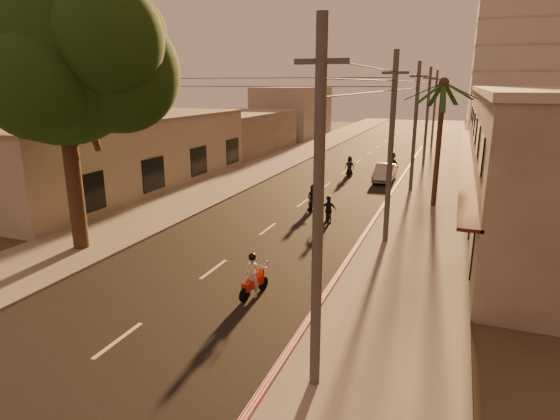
{
  "coord_description": "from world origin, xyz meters",
  "views": [
    {
      "loc": [
        9.08,
        -14.08,
        7.55
      ],
      "look_at": [
        1.11,
        6.91,
        1.45
      ],
      "focal_mm": 30.0,
      "sensor_mm": 36.0,
      "label": 1
    }
  ],
  "objects_px": {
    "palm_tree": "(443,90)",
    "scooter_mid_a": "(313,199)",
    "scooter_far_a": "(350,167)",
    "scooter_mid_b": "(328,211)",
    "scooter_red": "(253,277)",
    "broadleaf_tree": "(70,61)",
    "scooter_far_b": "(392,164)",
    "parked_car": "(385,173)"
  },
  "relations": [
    {
      "from": "scooter_mid_b",
      "to": "parked_car",
      "type": "height_order",
      "value": "scooter_mid_b"
    },
    {
      "from": "scooter_red",
      "to": "parked_car",
      "type": "relative_size",
      "value": 0.41
    },
    {
      "from": "broadleaf_tree",
      "to": "scooter_mid_b",
      "type": "bearing_deg",
      "value": 41.07
    },
    {
      "from": "scooter_mid_a",
      "to": "scooter_far_b",
      "type": "distance_m",
      "value": 14.1
    },
    {
      "from": "scooter_mid_a",
      "to": "broadleaf_tree",
      "type": "bearing_deg",
      "value": -126.83
    },
    {
      "from": "scooter_mid_a",
      "to": "scooter_mid_b",
      "type": "xyz_separation_m",
      "value": [
        1.58,
        -2.28,
        -0.02
      ]
    },
    {
      "from": "palm_tree",
      "to": "scooter_far_a",
      "type": "height_order",
      "value": "palm_tree"
    },
    {
      "from": "scooter_mid_b",
      "to": "parked_car",
      "type": "xyz_separation_m",
      "value": [
        1.18,
        12.77,
        -0.03
      ]
    },
    {
      "from": "scooter_red",
      "to": "scooter_mid_a",
      "type": "xyz_separation_m",
      "value": [
        -1.45,
        12.29,
        -0.01
      ]
    },
    {
      "from": "scooter_mid_b",
      "to": "broadleaf_tree",
      "type": "bearing_deg",
      "value": -154.35
    },
    {
      "from": "scooter_mid_b",
      "to": "scooter_far_a",
      "type": "relative_size",
      "value": 0.9
    },
    {
      "from": "scooter_far_a",
      "to": "scooter_far_b",
      "type": "distance_m",
      "value": 3.91
    },
    {
      "from": "broadleaf_tree",
      "to": "scooter_far_b",
      "type": "distance_m",
      "value": 27.51
    },
    {
      "from": "scooter_red",
      "to": "scooter_mid_b",
      "type": "xyz_separation_m",
      "value": [
        0.12,
        10.01,
        -0.03
      ]
    },
    {
      "from": "scooter_red",
      "to": "parked_car",
      "type": "height_order",
      "value": "scooter_red"
    },
    {
      "from": "broadleaf_tree",
      "to": "scooter_mid_a",
      "type": "distance_m",
      "value": 15.11
    },
    {
      "from": "scooter_mid_a",
      "to": "parked_car",
      "type": "height_order",
      "value": "scooter_mid_a"
    },
    {
      "from": "palm_tree",
      "to": "scooter_mid_a",
      "type": "bearing_deg",
      "value": -153.32
    },
    {
      "from": "scooter_mid_b",
      "to": "scooter_far_a",
      "type": "bearing_deg",
      "value": 82.41
    },
    {
      "from": "scooter_mid_a",
      "to": "scooter_mid_b",
      "type": "height_order",
      "value": "scooter_mid_a"
    },
    {
      "from": "palm_tree",
      "to": "broadleaf_tree",
      "type": "bearing_deg",
      "value": -136.52
    },
    {
      "from": "scooter_red",
      "to": "scooter_far_a",
      "type": "xyz_separation_m",
      "value": [
        -1.78,
        23.86,
        0.03
      ]
    },
    {
      "from": "scooter_far_b",
      "to": "scooter_mid_a",
      "type": "bearing_deg",
      "value": -85.06
    },
    {
      "from": "scooter_red",
      "to": "scooter_far_b",
      "type": "xyz_separation_m",
      "value": [
        1.43,
        26.09,
        0.14
      ]
    },
    {
      "from": "palm_tree",
      "to": "scooter_far_b",
      "type": "bearing_deg",
      "value": 111.05
    },
    {
      "from": "scooter_red",
      "to": "scooter_mid_a",
      "type": "height_order",
      "value": "scooter_red"
    },
    {
      "from": "scooter_mid_a",
      "to": "scooter_mid_b",
      "type": "distance_m",
      "value": 2.77
    },
    {
      "from": "parked_car",
      "to": "scooter_far_b",
      "type": "bearing_deg",
      "value": 87.01
    },
    {
      "from": "scooter_mid_a",
      "to": "scooter_far_b",
      "type": "height_order",
      "value": "scooter_far_b"
    },
    {
      "from": "scooter_mid_b",
      "to": "parked_car",
      "type": "distance_m",
      "value": 12.83
    },
    {
      "from": "scooter_far_a",
      "to": "parked_car",
      "type": "xyz_separation_m",
      "value": [
        3.08,
        -1.08,
        -0.1
      ]
    },
    {
      "from": "palm_tree",
      "to": "scooter_mid_b",
      "type": "distance_m",
      "value": 10.11
    },
    {
      "from": "scooter_red",
      "to": "scooter_far_b",
      "type": "distance_m",
      "value": 26.13
    },
    {
      "from": "scooter_mid_a",
      "to": "scooter_far_a",
      "type": "bearing_deg",
      "value": 91.44
    },
    {
      "from": "scooter_red",
      "to": "scooter_mid_b",
      "type": "distance_m",
      "value": 10.01
    },
    {
      "from": "scooter_mid_a",
      "to": "scooter_far_a",
      "type": "distance_m",
      "value": 11.57
    },
    {
      "from": "scooter_mid_b",
      "to": "scooter_far_a",
      "type": "height_order",
      "value": "scooter_far_a"
    },
    {
      "from": "palm_tree",
      "to": "parked_car",
      "type": "height_order",
      "value": "palm_tree"
    },
    {
      "from": "scooter_red",
      "to": "broadleaf_tree",
      "type": "bearing_deg",
      "value": 179.95
    },
    {
      "from": "scooter_far_b",
      "to": "scooter_mid_b",
      "type": "bearing_deg",
      "value": -77.91
    },
    {
      "from": "broadleaf_tree",
      "to": "scooter_mid_a",
      "type": "bearing_deg",
      "value": 53.34
    },
    {
      "from": "broadleaf_tree",
      "to": "scooter_mid_a",
      "type": "height_order",
      "value": "broadleaf_tree"
    }
  ]
}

